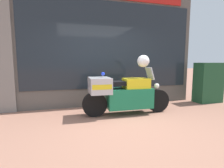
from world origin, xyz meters
TOP-DOWN VIEW (x-y plane):
  - ground_plane at (0.00, 0.00)m, footprint 60.00×60.00m
  - shop_building at (-0.35, 2.00)m, footprint 6.15×0.55m
  - window_display at (0.28, 2.03)m, footprint 4.98×0.30m
  - paramedic_motorcycle at (0.32, 0.77)m, footprint 2.32×0.68m
  - utility_cabinet at (3.53, 1.31)m, footprint 0.86×0.47m
  - white_helmet at (0.86, 0.75)m, footprint 0.31×0.31m

SIDE VIEW (x-z plane):
  - ground_plane at x=0.00m, z-range 0.00..0.00m
  - window_display at x=0.28m, z-range -0.54..1.52m
  - paramedic_motorcycle at x=0.32m, z-range -0.05..1.15m
  - utility_cabinet at x=3.53m, z-range 0.00..1.32m
  - white_helmet at x=0.86m, z-range 1.21..1.52m
  - shop_building at x=-0.35m, z-range 0.01..3.56m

